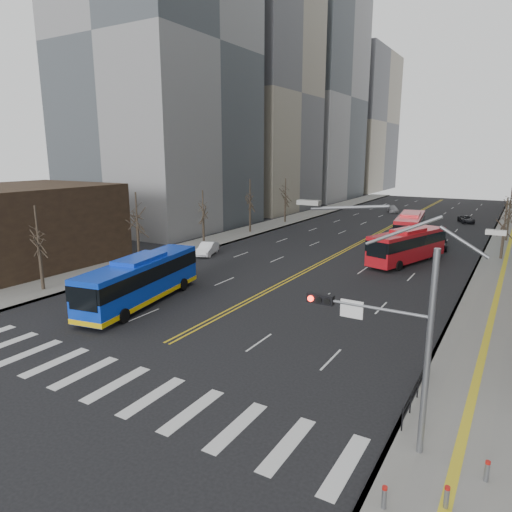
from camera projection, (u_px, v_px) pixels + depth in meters
ground at (100, 378)px, 23.13m from camera, size 220.00×220.00×0.00m
sidewalk_left at (261, 228)px, 69.08m from camera, size 5.00×130.00×0.15m
crosswalk at (100, 378)px, 23.13m from camera, size 26.70×4.00×0.01m
centerline at (388, 228)px, 69.31m from camera, size 0.55×100.00×0.01m
office_towers at (419, 74)px, 75.30m from camera, size 83.00×134.00×58.00m
storefront at (12, 227)px, 45.19m from camera, size 14.00×18.00×8.00m
signal_mast at (389, 327)px, 16.90m from camera, size 5.37×0.37×9.39m
pedestrian_railing at (418, 384)px, 20.89m from camera, size 0.06×6.06×1.02m
bollards at (441, 488)px, 14.80m from camera, size 2.87×3.17×0.78m
street_trees at (285, 207)px, 54.62m from camera, size 35.20×47.20×7.60m
blue_bus at (141, 279)px, 34.36m from camera, size 4.76×12.78×3.63m
red_bus_near at (407, 244)px, 47.12m from camera, size 5.86×11.54×3.57m
red_bus_far at (410, 226)px, 57.69m from camera, size 4.27×12.30×3.80m
car_white at (207, 249)px, 51.02m from camera, size 2.77×4.56×1.42m
car_dark_mid at (439, 242)px, 54.20m from camera, size 2.45×4.70×1.53m
car_silver at (393, 209)px, 87.46m from camera, size 3.37×4.60×1.24m
car_dark_far at (466, 219)px, 74.47m from camera, size 3.29×4.58×1.16m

